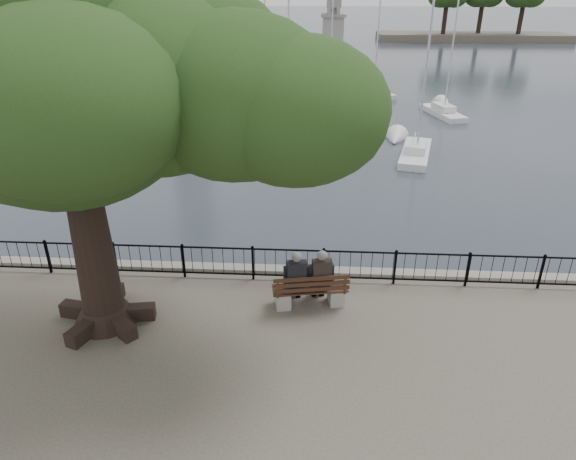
# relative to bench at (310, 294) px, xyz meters

# --- Properties ---
(harbor) EXTENTS (260.00, 260.00, 1.20)m
(harbor) POSITION_rel_bench_xyz_m (-0.66, 1.74, -0.86)
(harbor) COLOR slate
(harbor) RESTS_ON ground
(railing) EXTENTS (22.06, 0.06, 1.00)m
(railing) POSITION_rel_bench_xyz_m (-0.66, 1.24, 0.20)
(railing) COLOR black
(railing) RESTS_ON ground
(bench) EXTENTS (2.03, 0.92, 1.03)m
(bench) POSITION_rel_bench_xyz_m (0.00, 0.00, 0.00)
(bench) COLOR gray
(bench) RESTS_ON ground
(person_left) EXTENTS (0.55, 0.87, 1.64)m
(person_left) POSITION_rel_bench_xyz_m (-0.38, 0.05, 0.39)
(person_left) COLOR black
(person_left) RESTS_ON ground
(person_right) EXTENTS (0.55, 0.87, 1.64)m
(person_right) POSITION_rel_bench_xyz_m (0.26, 0.16, 0.39)
(person_right) COLOR black
(person_right) RESTS_ON ground
(tree) EXTENTS (10.88, 7.60, 8.89)m
(tree) POSITION_rel_bench_xyz_m (-4.29, -0.86, 5.48)
(tree) COLOR black
(tree) RESTS_ON ground
(lion_monument) EXTENTS (6.20, 6.20, 9.10)m
(lion_monument) POSITION_rel_bench_xyz_m (1.34, 48.67, 0.93)
(lion_monument) COLOR slate
(lion_monument) RESTS_ON ground
(sailboat_a) EXTENTS (2.03, 5.79, 10.57)m
(sailboat_a) POSITION_rel_bench_xyz_m (-11.54, 12.82, -1.05)
(sailboat_a) COLOR silver
(sailboat_a) RESTS_ON ground
(sailboat_b) EXTENTS (2.97, 4.91, 9.87)m
(sailboat_b) POSITION_rel_bench_xyz_m (-3.43, 23.13, -1.05)
(sailboat_b) COLOR silver
(sailboat_b) RESTS_ON ground
(sailboat_c) EXTENTS (2.60, 5.38, 10.30)m
(sailboat_c) POSITION_rel_bench_xyz_m (5.45, 16.20, -1.05)
(sailboat_c) COLOR silver
(sailboat_c) RESTS_ON ground
(sailboat_d) EXTENTS (2.57, 5.11, 8.52)m
(sailboat_d) POSITION_rel_bench_xyz_m (8.97, 26.04, -1.08)
(sailboat_d) COLOR silver
(sailboat_d) RESTS_ON ground
(sailboat_e) EXTENTS (3.03, 6.23, 12.91)m
(sailboat_e) POSITION_rel_bench_xyz_m (-10.72, 32.19, -1.00)
(sailboat_e) COLOR silver
(sailboat_e) RESTS_ON ground
(sailboat_f) EXTENTS (3.60, 6.36, 13.36)m
(sailboat_f) POSITION_rel_bench_xyz_m (-2.24, 28.08, -1.00)
(sailboat_f) COLOR silver
(sailboat_f) RESTS_ON ground
(sailboat_g) EXTENTS (3.44, 5.34, 9.68)m
(sailboat_g) POSITION_rel_bench_xyz_m (4.65, 33.29, -1.06)
(sailboat_g) COLOR silver
(sailboat_g) RESTS_ON ground
(sailboat_h) EXTENTS (1.98, 4.93, 11.04)m
(sailboat_h) POSITION_rel_bench_xyz_m (-6.14, 35.34, -1.02)
(sailboat_h) COLOR silver
(sailboat_h) RESTS_ON ground
(sailboat_i) EXTENTS (3.92, 6.38, 11.18)m
(sailboat_i) POSITION_rel_bench_xyz_m (-9.74, 35.11, -1.05)
(sailboat_i) COLOR silver
(sailboat_i) RESTS_ON ground
(sailboat_j) EXTENTS (2.74, 5.15, 11.42)m
(sailboat_j) POSITION_rel_bench_xyz_m (0.95, 33.49, -1.01)
(sailboat_j) COLOR silver
(sailboat_j) RESTS_ON ground
(far_shore) EXTENTS (30.00, 8.60, 9.18)m
(far_shore) POSITION_rel_bench_xyz_m (24.89, 78.20, 2.64)
(far_shore) COLOR #4D4940
(far_shore) RESTS_ON ground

